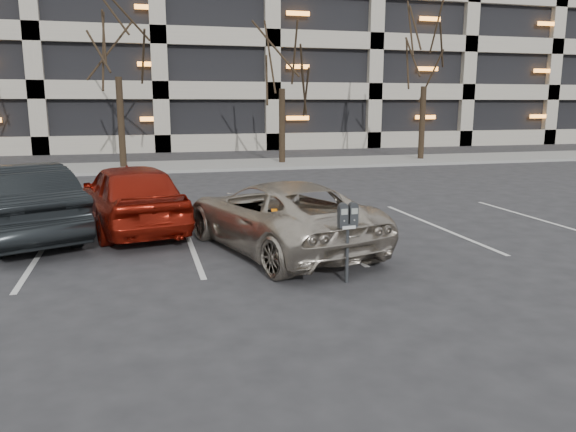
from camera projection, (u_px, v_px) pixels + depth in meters
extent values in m
plane|color=#28282B|center=(284.00, 268.00, 9.58)|extent=(140.00, 140.00, 0.00)
cube|color=gray|center=(194.00, 166.00, 24.74)|extent=(80.00, 4.00, 0.12)
cube|color=silver|center=(42.00, 251.00, 10.71)|extent=(0.10, 5.20, 0.00)
cube|color=silver|center=(190.00, 242.00, 11.41)|extent=(0.10, 5.20, 0.00)
cube|color=silver|center=(321.00, 234.00, 12.11)|extent=(0.10, 5.20, 0.00)
cube|color=silver|center=(437.00, 227.00, 12.81)|extent=(0.10, 5.20, 0.00)
cube|color=silver|center=(542.00, 220.00, 13.51)|extent=(0.10, 5.20, 0.00)
cube|color=black|center=(326.00, 21.00, 43.04)|extent=(49.92, 19.20, 18.00)
cylinder|color=black|center=(121.00, 124.00, 23.62)|extent=(0.28, 0.28, 3.85)
cylinder|color=black|center=(282.00, 127.00, 25.41)|extent=(0.28, 0.28, 3.42)
cylinder|color=black|center=(422.00, 124.00, 27.15)|extent=(0.28, 0.28, 3.56)
cylinder|color=black|center=(347.00, 255.00, 8.74)|extent=(0.06, 0.06, 0.90)
cube|color=black|center=(348.00, 225.00, 8.65)|extent=(0.31, 0.12, 0.06)
cube|color=silver|center=(349.00, 227.00, 8.60)|extent=(0.22, 0.02, 0.05)
cube|color=gray|center=(345.00, 212.00, 8.52)|extent=(0.11, 0.01, 0.09)
cube|color=gray|center=(355.00, 211.00, 8.57)|extent=(0.11, 0.01, 0.09)
imported|color=beige|center=(279.00, 215.00, 10.74)|extent=(3.43, 5.21, 1.33)
cube|color=orange|center=(270.00, 188.00, 9.72)|extent=(0.10, 0.20, 0.01)
imported|color=maroon|center=(131.00, 196.00, 12.34)|extent=(2.72, 4.78, 1.53)
imported|color=black|center=(15.00, 202.00, 11.51)|extent=(3.42, 5.02, 1.57)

